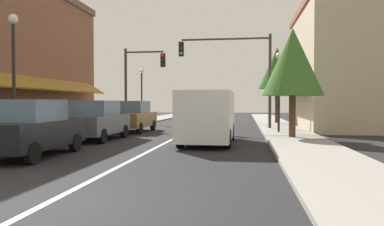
# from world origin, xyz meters

# --- Properties ---
(ground_plane) EXTENTS (80.00, 80.00, 0.00)m
(ground_plane) POSITION_xyz_m (0.00, 18.00, 0.00)
(ground_plane) COLOR black
(sidewalk_left) EXTENTS (2.60, 56.00, 0.12)m
(sidewalk_left) POSITION_xyz_m (-5.50, 18.00, 0.06)
(sidewalk_left) COLOR gray
(sidewalk_left) RESTS_ON ground
(sidewalk_right) EXTENTS (2.60, 56.00, 0.12)m
(sidewalk_right) POSITION_xyz_m (5.50, 18.00, 0.06)
(sidewalk_right) COLOR gray
(sidewalk_right) RESTS_ON ground
(lane_center_stripe) EXTENTS (0.14, 52.00, 0.01)m
(lane_center_stripe) POSITION_xyz_m (0.00, 18.00, 0.00)
(lane_center_stripe) COLOR silver
(lane_center_stripe) RESTS_ON ground
(storefront_right_block) EXTENTS (5.92, 10.20, 7.81)m
(storefront_right_block) POSITION_xyz_m (9.10, 20.00, 3.91)
(storefront_right_block) COLOR #BCAD8E
(storefront_right_block) RESTS_ON ground
(parked_car_nearest_left) EXTENTS (1.85, 4.13, 1.77)m
(parked_car_nearest_left) POSITION_xyz_m (-3.25, 5.61, 0.88)
(parked_car_nearest_left) COLOR black
(parked_car_nearest_left) RESTS_ON ground
(parked_car_second_left) EXTENTS (1.82, 4.12, 1.77)m
(parked_car_second_left) POSITION_xyz_m (-3.27, 10.85, 0.88)
(parked_car_second_left) COLOR #4C5156
(parked_car_second_left) RESTS_ON ground
(parked_car_third_left) EXTENTS (1.84, 4.13, 1.77)m
(parked_car_third_left) POSITION_xyz_m (-3.07, 15.69, 0.88)
(parked_car_third_left) COLOR brown
(parked_car_third_left) RESTS_ON ground
(van_in_lane) EXTENTS (2.04, 5.20, 2.12)m
(van_in_lane) POSITION_xyz_m (1.78, 10.19, 1.15)
(van_in_lane) COLOR silver
(van_in_lane) RESTS_ON ground
(traffic_signal_mast_arm) EXTENTS (5.75, 0.50, 5.90)m
(traffic_signal_mast_arm) POSITION_xyz_m (2.83, 18.39, 4.06)
(traffic_signal_mast_arm) COLOR #333333
(traffic_signal_mast_arm) RESTS_ON ground
(traffic_signal_left_corner) EXTENTS (2.88, 0.50, 5.36)m
(traffic_signal_left_corner) POSITION_xyz_m (-3.85, 19.61, 3.53)
(traffic_signal_left_corner) COLOR #333333
(traffic_signal_left_corner) RESTS_ON ground
(street_lamp_left_near) EXTENTS (0.36, 0.36, 4.88)m
(street_lamp_left_near) POSITION_xyz_m (-5.04, 7.48, 3.28)
(street_lamp_left_near) COLOR black
(street_lamp_left_near) RESTS_ON ground
(street_lamp_right_mid) EXTENTS (0.36, 0.36, 4.33)m
(street_lamp_right_mid) POSITION_xyz_m (5.06, 15.22, 2.96)
(street_lamp_right_mid) COLOR black
(street_lamp_right_mid) RESTS_ON ground
(street_lamp_left_far) EXTENTS (0.36, 0.36, 4.41)m
(street_lamp_left_far) POSITION_xyz_m (-4.97, 24.28, 3.01)
(street_lamp_left_far) COLOR black
(street_lamp_left_far) RESTS_ON ground
(tree_right_near) EXTENTS (2.77, 2.77, 5.04)m
(tree_right_near) POSITION_xyz_m (5.41, 12.37, 3.50)
(tree_right_near) COLOR #4C331E
(tree_right_near) RESTS_ON ground
(tree_right_far) EXTENTS (2.88, 2.88, 5.92)m
(tree_right_far) POSITION_xyz_m (5.73, 24.53, 4.31)
(tree_right_far) COLOR #4C331E
(tree_right_far) RESTS_ON ground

